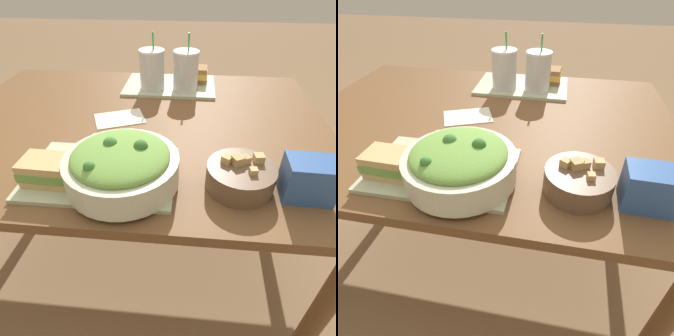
% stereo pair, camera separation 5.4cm
% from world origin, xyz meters
% --- Properties ---
extents(ground_plane, '(12.00, 12.00, 0.00)m').
position_xyz_m(ground_plane, '(0.00, 0.00, 0.00)').
color(ground_plane, '#846647').
extents(dining_table, '(1.34, 0.99, 0.71)m').
position_xyz_m(dining_table, '(0.00, 0.00, 0.63)').
color(dining_table, brown).
rests_on(dining_table, ground_plane).
extents(tray_near, '(0.39, 0.26, 0.01)m').
position_xyz_m(tray_near, '(-0.03, -0.31, 0.72)').
color(tray_near, '#B2BC99').
rests_on(tray_near, dining_table).
extents(tray_far, '(0.39, 0.26, 0.01)m').
position_xyz_m(tray_far, '(0.09, 0.33, 0.72)').
color(tray_far, '#B2BC99').
rests_on(tray_far, dining_table).
extents(salad_bowl, '(0.28, 0.28, 0.12)m').
position_xyz_m(salad_bowl, '(0.04, -0.34, 0.77)').
color(salad_bowl, beige).
rests_on(salad_bowl, tray_near).
extents(soup_bowl, '(0.17, 0.17, 0.08)m').
position_xyz_m(soup_bowl, '(0.33, -0.32, 0.75)').
color(soup_bowl, brown).
rests_on(soup_bowl, dining_table).
extents(sandwich_near, '(0.13, 0.09, 0.06)m').
position_xyz_m(sandwich_near, '(-0.15, -0.36, 0.76)').
color(sandwich_near, tan).
rests_on(sandwich_near, tray_near).
extents(baguette_near, '(0.13, 0.10, 0.07)m').
position_xyz_m(baguette_near, '(-0.01, -0.22, 0.76)').
color(baguette_near, tan).
rests_on(baguette_near, tray_near).
extents(sandwich_far, '(0.12, 0.10, 0.06)m').
position_xyz_m(sandwich_far, '(0.20, 0.37, 0.76)').
color(sandwich_far, olive).
rests_on(sandwich_far, tray_far).
extents(drink_cup_dark, '(0.10, 0.10, 0.22)m').
position_xyz_m(drink_cup_dark, '(0.03, 0.27, 0.80)').
color(drink_cup_dark, silver).
rests_on(drink_cup_dark, tray_far).
extents(drink_cup_red, '(0.10, 0.10, 0.22)m').
position_xyz_m(drink_cup_red, '(0.16, 0.27, 0.80)').
color(drink_cup_red, silver).
rests_on(drink_cup_red, tray_far).
extents(chip_bag, '(0.12, 0.09, 0.10)m').
position_xyz_m(chip_bag, '(0.48, -0.34, 0.76)').
color(chip_bag, '#335BA3').
rests_on(chip_bag, dining_table).
extents(napkin_folded, '(0.20, 0.17, 0.00)m').
position_xyz_m(napkin_folded, '(-0.06, 0.01, 0.71)').
color(napkin_folded, silver).
rests_on(napkin_folded, dining_table).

